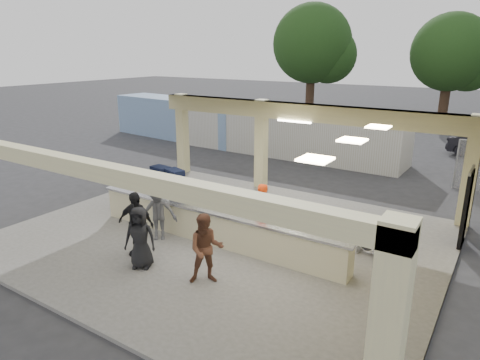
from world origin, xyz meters
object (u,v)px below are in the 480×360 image
Objects in this scene: passenger_a at (206,249)px; passenger_d at (140,238)px; passenger_c at (158,212)px; container_white at (290,131)px; baggage_counter at (213,226)px; drum_fan at (370,236)px; baggage_handler at (261,212)px; container_blue at (180,118)px; luggage_cart at (165,188)px; passenger_b at (136,224)px.

passenger_a reaches higher than passenger_d.
container_white is (-1.73, 11.77, 0.38)m from passenger_c.
passenger_a is 0.14× the size of container_white.
baggage_counter is 4.84× the size of passenger_a.
passenger_d is 13.48m from container_white.
baggage_handler is (-2.90, -0.79, 0.32)m from drum_fan.
passenger_c is 15.54m from container_blue.
container_blue is (-8.32, 10.49, 0.29)m from luggage_cart.
baggage_counter is at bearing 40.26° from passenger_b.
drum_fan is 5.87m from passenger_c.
container_white is at bearing 84.67° from passenger_b.
baggage_handler is 3.48m from passenger_d.
luggage_cart is 3.11m from passenger_b.
drum_fan is 6.21m from passenger_b.
drum_fan is (3.94, 1.67, 0.03)m from baggage_counter.
drum_fan is 4.50m from passenger_a.
passenger_a is at bearing -62.97° from passenger_c.
container_blue reaches higher than passenger_b.
passenger_c reaches higher than baggage_counter.
passenger_b is at bearing -31.41° from baggage_handler.
baggage_handler is at bearing 55.03° from passenger_a.
passenger_d is (-1.69, -3.04, -0.04)m from baggage_handler.
passenger_b is 12.95m from container_white.
container_white is (-1.91, 12.80, 0.32)m from passenger_b.
drum_fan is 11.81m from container_white.
baggage_handler is (3.77, -0.14, -0.00)m from luggage_cart.
container_white is at bearing 2.46° from container_blue.
container_white reaches higher than baggage_handler.
luggage_cart is at bearing -86.21° from container_white.
passenger_c reaches higher than luggage_cart.
drum_fan is 0.58× the size of baggage_handler.
passenger_c is at bearing -47.66° from baggage_handler.
luggage_cart is at bearing -82.22° from baggage_handler.
passenger_b reaches higher than drum_fan.
passenger_b reaches higher than baggage_counter.
passenger_d is 0.17× the size of container_blue.
container_blue is at bearing 112.70° from passenger_b.
passenger_c is (-0.18, 1.03, -0.05)m from passenger_b.
container_white is at bearing 105.90° from baggage_counter.
passenger_c is (-2.47, -1.57, -0.02)m from baggage_handler.
baggage_handler is 0.14× the size of container_white.
passenger_d is (-1.82, -0.30, -0.05)m from passenger_a.
container_blue is at bearing 141.11° from luggage_cart.
container_white reaches higher than container_blue.
baggage_counter is at bearing 84.53° from passenger_a.
passenger_a is at bearing -41.98° from container_blue.
passenger_b is 0.18× the size of container_blue.
container_blue is at bearing 89.49° from passenger_c.
baggage_counter is 1.62m from passenger_c.
drum_fan is at bearing 22.93° from baggage_counter.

